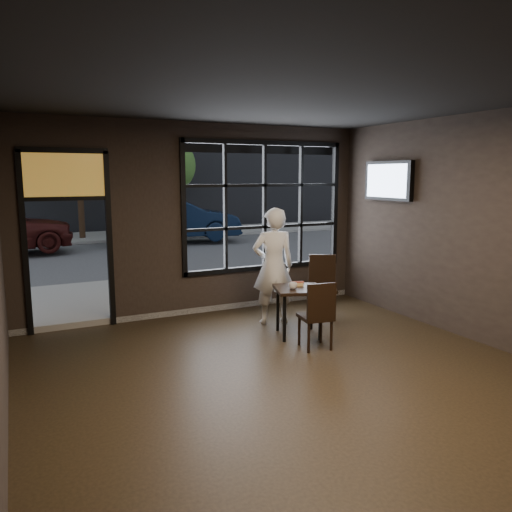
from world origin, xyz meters
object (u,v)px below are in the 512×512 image
navy_car (175,219)px  man (273,266)px  cafe_table (298,311)px  chair_near (315,314)px

navy_car → man: bearing=-179.1°
cafe_table → man: man is taller
chair_near → man: 1.37m
navy_car → chair_near: bearing=-178.3°
man → navy_car: man is taller
chair_near → navy_car: 11.28m
cafe_table → chair_near: 0.58m
chair_near → man: size_ratio=0.51×
chair_near → cafe_table: bearing=-88.8°
chair_near → navy_car: size_ratio=0.21×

